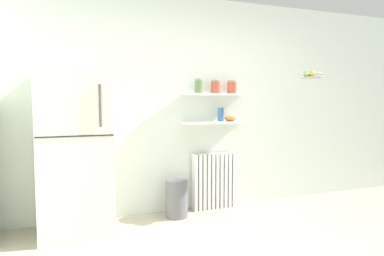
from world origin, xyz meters
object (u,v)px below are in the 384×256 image
radiator (214,181)px  vase (221,115)px  refrigerator (75,153)px  storage_jar_1 (215,87)px  storage_jar_2 (232,87)px  shelf_bowl (231,118)px  trash_bin (176,198)px  storage_jar_0 (199,86)px  hanging_fruit_basket (310,75)px

radiator → vase: 0.84m
refrigerator → storage_jar_1: (1.64, 0.21, 0.70)m
refrigerator → storage_jar_2: 2.00m
vase → radiator: bearing=157.8°
vase → shelf_bowl: vase is taller
vase → trash_bin: (-0.62, -0.12, -0.96)m
storage_jar_1 → trash_bin: bearing=-167.4°
trash_bin → storage_jar_2: bearing=9.0°
refrigerator → storage_jar_1: 1.80m
storage_jar_1 → storage_jar_2: bearing=0.0°
vase → storage_jar_0: bearing=180.0°
storage_jar_2 → shelf_bowl: 0.39m
shelf_bowl → trash_bin: bearing=-170.9°
shelf_bowl → vase: bearing=180.0°
storage_jar_1 → trash_bin: storage_jar_1 is taller
storage_jar_1 → shelf_bowl: storage_jar_1 is taller
storage_jar_1 → trash_bin: size_ratio=0.37×
refrigerator → trash_bin: (1.10, 0.09, -0.61)m
refrigerator → trash_bin: refrigerator is taller
storage_jar_2 → refrigerator: bearing=-173.7°
storage_jar_1 → hanging_fruit_basket: size_ratio=0.55×
trash_bin → refrigerator: bearing=-175.5°
storage_jar_0 → storage_jar_1: (0.22, 0.00, -0.01)m
vase → trash_bin: bearing=-168.9°
vase → shelf_bowl: size_ratio=1.14×
storage_jar_2 → hanging_fruit_basket: hanging_fruit_basket is taller
refrigerator → hanging_fruit_basket: bearing=-5.7°
radiator → storage_jar_2: storage_jar_2 is taller
storage_jar_0 → trash_bin: (-0.32, -0.12, -1.31)m
radiator → shelf_bowl: bearing=-8.1°
radiator → storage_jar_1: size_ratio=4.31×
storage_jar_1 → hanging_fruit_basket: hanging_fruit_basket is taller
storage_jar_0 → storage_jar_2: storage_jar_0 is taller
storage_jar_0 → storage_jar_1: bearing=0.0°
storage_jar_2 → trash_bin: storage_jar_2 is taller
radiator → storage_jar_1: 1.17m
storage_jar_1 → shelf_bowl: 0.44m
refrigerator → trash_bin: 1.26m
storage_jar_1 → hanging_fruit_basket: 1.14m
vase → refrigerator: bearing=-173.1°
storage_jar_1 → storage_jar_2: size_ratio=1.00×
storage_jar_0 → shelf_bowl: 0.59m
refrigerator → hanging_fruit_basket: size_ratio=5.65×
storage_jar_0 → vase: bearing=-0.0°
radiator → refrigerator: bearing=-171.8°
refrigerator → radiator: refrigerator is taller
radiator → hanging_fruit_basket: hanging_fruit_basket is taller
radiator → shelf_bowl: shelf_bowl is taller
storage_jar_1 → vase: size_ratio=0.96×
storage_jar_0 → shelf_bowl: storage_jar_0 is taller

